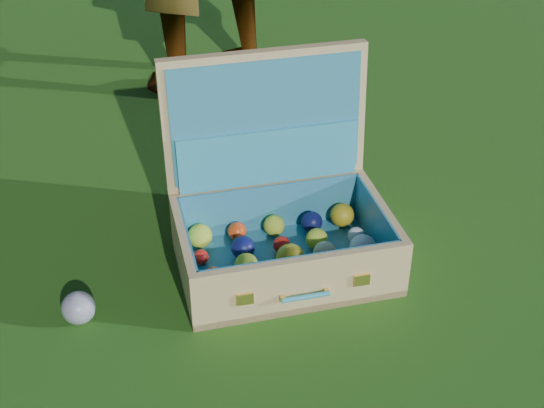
{
  "coord_description": "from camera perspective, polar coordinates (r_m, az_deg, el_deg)",
  "views": [
    {
      "loc": [
        -0.88,
        -1.51,
        1.23
      ],
      "look_at": [
        -0.16,
        -0.1,
        0.16
      ],
      "focal_mm": 50.0,
      "sensor_mm": 36.0,
      "label": 1
    }
  ],
  "objects": [
    {
      "name": "ground",
      "position": [
        2.14,
        2.65,
        -1.2
      ],
      "size": [
        60.0,
        60.0,
        0.0
      ],
      "primitive_type": "plane",
      "color": "#215114",
      "rests_on": "ground"
    },
    {
      "name": "stray_ball",
      "position": [
        1.84,
        -14.37,
        -7.58
      ],
      "size": [
        0.08,
        0.08,
        0.08
      ],
      "primitive_type": "sphere",
      "color": "#466CB8",
      "rests_on": "ground"
    },
    {
      "name": "suitcase",
      "position": [
        1.92,
        0.48,
        -0.43
      ],
      "size": [
        0.61,
        0.52,
        0.51
      ],
      "rotation": [
        0.0,
        0.0,
        -0.23
      ],
      "color": "#DAB575",
      "rests_on": "ground"
    }
  ]
}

